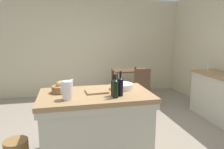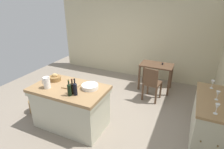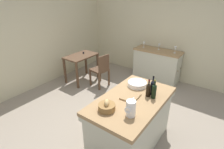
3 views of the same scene
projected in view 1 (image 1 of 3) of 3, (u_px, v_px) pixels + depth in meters
ground_plane at (109, 134)px, 3.57m from camera, size 6.76×6.76×0.00m
wall_back at (90, 47)px, 5.81m from camera, size 5.32×0.12×2.60m
island_table at (96, 122)px, 2.89m from camera, size 1.50×0.88×0.89m
side_cabinet at (221, 97)px, 4.09m from camera, size 0.52×1.32×0.91m
writing_desk at (130, 74)px, 5.40m from camera, size 0.91×0.57×0.82m
wooden_chair at (141, 86)px, 4.79m from camera, size 0.45×0.45×0.92m
pitcher at (67, 90)px, 2.53m from camera, size 0.17×0.13×0.27m
wash_bowl at (122, 86)px, 3.03m from camera, size 0.32×0.32×0.08m
bread_basket at (61, 88)px, 2.84m from camera, size 0.24×0.24×0.16m
cutting_board at (97, 91)px, 2.86m from camera, size 0.31×0.26×0.02m
wine_bottle_dark at (120, 86)px, 2.67m from camera, size 0.07×0.07×0.32m
wine_bottle_amber at (114, 87)px, 2.69m from camera, size 0.07×0.07×0.28m
wine_bottle_green at (115, 88)px, 2.60m from camera, size 0.07×0.07×0.31m
wine_glass_middle at (208, 66)px, 4.40m from camera, size 0.07×0.07×0.17m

